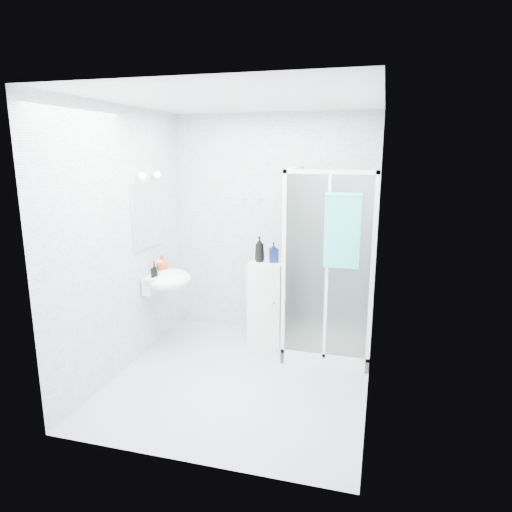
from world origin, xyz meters
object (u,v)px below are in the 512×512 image
(shower_enclosure, at_px, (321,314))
(soap_dispenser_orange, at_px, (162,263))
(soap_dispenser_black, at_px, (155,270))
(storage_cabinet, at_px, (267,300))
(hand_towel, at_px, (342,229))
(shampoo_bottle_b, at_px, (274,252))
(shampoo_bottle_a, at_px, (260,249))
(wall_basin, at_px, (167,280))

(shower_enclosure, relative_size, soap_dispenser_orange, 11.10)
(soap_dispenser_black, bearing_deg, storage_cabinet, 33.56)
(hand_towel, relative_size, soap_dispenser_black, 4.81)
(shampoo_bottle_b, bearing_deg, soap_dispenser_orange, -159.71)
(shower_enclosure, xyz_separation_m, soap_dispenser_black, (-1.72, -0.46, 0.49))
(shampoo_bottle_b, bearing_deg, shower_enclosure, -20.82)
(shampoo_bottle_a, bearing_deg, soap_dispenser_orange, -157.95)
(shampoo_bottle_a, height_order, soap_dispenser_black, shampoo_bottle_a)
(wall_basin, relative_size, storage_cabinet, 0.60)
(shampoo_bottle_a, distance_m, soap_dispenser_black, 1.19)
(storage_cabinet, relative_size, shampoo_bottle_b, 4.12)
(wall_basin, relative_size, soap_dispenser_orange, 3.11)
(shampoo_bottle_a, xyz_separation_m, soap_dispenser_orange, (-1.01, -0.41, -0.13))
(wall_basin, bearing_deg, shower_enclosure, 10.81)
(shower_enclosure, relative_size, soap_dispenser_black, 13.50)
(hand_towel, relative_size, soap_dispenser_orange, 3.95)
(shampoo_bottle_a, bearing_deg, wall_basin, -150.30)
(hand_towel, height_order, shampoo_bottle_b, hand_towel)
(wall_basin, bearing_deg, shampoo_bottle_a, 29.70)
(shower_enclosure, distance_m, shampoo_bottle_a, 1.00)
(wall_basin, xyz_separation_m, soap_dispenser_orange, (-0.11, 0.11, 0.16))
(storage_cabinet, distance_m, shampoo_bottle_a, 0.62)
(wall_basin, bearing_deg, hand_towel, -2.60)
(shampoo_bottle_b, height_order, soap_dispenser_orange, shampoo_bottle_b)
(hand_towel, bearing_deg, shower_enclosure, 118.23)
(storage_cabinet, bearing_deg, shampoo_bottle_a, -156.25)
(storage_cabinet, xyz_separation_m, soap_dispenser_orange, (-1.10, -0.45, 0.48))
(shampoo_bottle_b, distance_m, soap_dispenser_black, 1.33)
(shower_enclosure, bearing_deg, wall_basin, -169.19)
(hand_towel, distance_m, shampoo_bottle_b, 1.10)
(storage_cabinet, relative_size, shampoo_bottle_a, 3.24)
(wall_basin, relative_size, soap_dispenser_black, 3.78)
(soap_dispenser_orange, bearing_deg, soap_dispenser_black, -81.09)
(soap_dispenser_orange, relative_size, soap_dispenser_black, 1.22)
(wall_basin, bearing_deg, shampoo_bottle_b, 26.89)
(hand_towel, xyz_separation_m, shampoo_bottle_a, (-0.96, 0.60, -0.37))
(storage_cabinet, xyz_separation_m, hand_towel, (0.88, -0.64, 0.99))
(soap_dispenser_black, bearing_deg, shampoo_bottle_b, 31.34)
(wall_basin, bearing_deg, storage_cabinet, 29.14)
(storage_cabinet, distance_m, shampoo_bottle_b, 0.59)
(shower_enclosure, height_order, wall_basin, shower_enclosure)
(soap_dispenser_orange, xyz_separation_m, soap_dispenser_black, (0.04, -0.26, -0.02))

